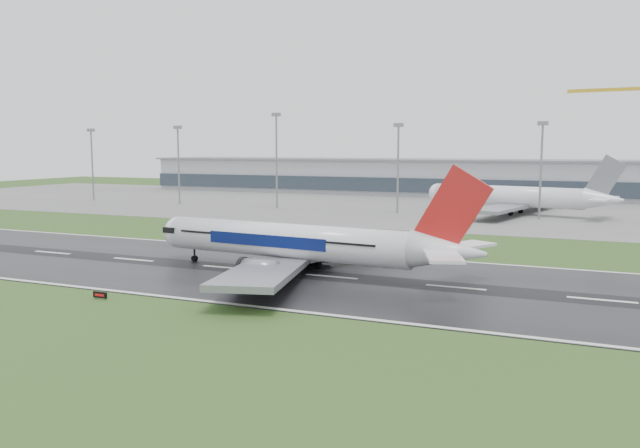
% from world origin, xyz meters
% --- Properties ---
extents(ground, '(520.00, 520.00, 0.00)m').
position_xyz_m(ground, '(0.00, 0.00, 0.00)').
color(ground, '#2A4B1B').
rests_on(ground, ground).
extents(runway, '(400.00, 45.00, 0.10)m').
position_xyz_m(runway, '(0.00, 0.00, 0.05)').
color(runway, black).
rests_on(runway, ground).
extents(apron, '(400.00, 130.00, 0.08)m').
position_xyz_m(apron, '(0.00, 125.00, 0.04)').
color(apron, slate).
rests_on(apron, ground).
extents(terminal, '(240.00, 36.00, 15.00)m').
position_xyz_m(terminal, '(0.00, 185.00, 7.50)').
color(terminal, '#979BA2').
rests_on(terminal, ground).
extents(main_airliner, '(64.26, 61.69, 17.54)m').
position_xyz_m(main_airliner, '(35.04, 0.88, 8.87)').
color(main_airliner, white).
rests_on(main_airliner, runway).
extents(parked_airliner, '(72.96, 69.78, 18.05)m').
position_xyz_m(parked_airliner, '(56.78, 111.26, 9.10)').
color(parked_airliner, white).
rests_on(parked_airliner, apron).
extents(runway_sign, '(2.27, 0.94, 1.04)m').
position_xyz_m(runway_sign, '(15.95, -26.28, 0.52)').
color(runway_sign, black).
rests_on(runway_sign, ground).
extents(floodmast_0, '(0.64, 0.64, 27.00)m').
position_xyz_m(floodmast_0, '(-101.80, 100.00, 13.50)').
color(floodmast_0, gray).
rests_on(floodmast_0, ground).
extents(floodmast_1, '(0.64, 0.64, 27.58)m').
position_xyz_m(floodmast_1, '(-61.06, 100.00, 13.79)').
color(floodmast_1, gray).
rests_on(floodmast_1, ground).
extents(floodmast_2, '(0.64, 0.64, 31.37)m').
position_xyz_m(floodmast_2, '(-20.75, 100.00, 15.68)').
color(floodmast_2, gray).
rests_on(floodmast_2, ground).
extents(floodmast_3, '(0.64, 0.64, 27.28)m').
position_xyz_m(floodmast_3, '(22.17, 100.00, 13.64)').
color(floodmast_3, gray).
rests_on(floodmast_3, ground).
extents(floodmast_4, '(0.64, 0.64, 27.18)m').
position_xyz_m(floodmast_4, '(64.93, 100.00, 13.59)').
color(floodmast_4, gray).
rests_on(floodmast_4, ground).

